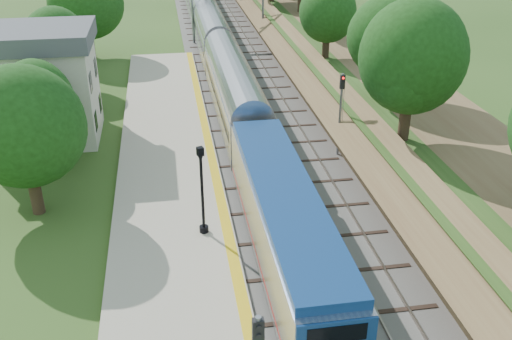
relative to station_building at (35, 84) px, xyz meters
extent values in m
cube|color=#4C4944|center=(16.00, 30.00, -4.03)|extent=(9.50, 170.00, 0.12)
cube|color=gray|center=(13.28, 30.00, -3.89)|extent=(0.08, 170.00, 0.16)
cube|color=gray|center=(14.72, 30.00, -3.89)|extent=(0.08, 170.00, 0.16)
cube|color=gray|center=(17.28, 30.00, -3.89)|extent=(0.08, 170.00, 0.16)
cube|color=gray|center=(18.72, 30.00, -3.89)|extent=(0.08, 170.00, 0.16)
cube|color=#ACA48B|center=(8.80, -14.00, -3.90)|extent=(6.40, 68.00, 0.38)
cube|color=gold|center=(11.65, -14.00, -3.70)|extent=(0.55, 68.00, 0.01)
cube|color=brown|center=(25.50, 30.00, -2.59)|extent=(9.00, 170.00, 3.00)
cube|color=brown|center=(21.60, 30.00, -2.79)|extent=(4.47, 170.00, 4.54)
cube|color=silver|center=(0.00, 0.00, -0.69)|extent=(8.00, 6.00, 6.80)
cube|color=#4F5256|center=(0.00, 0.00, 3.31)|extent=(8.60, 6.60, 1.20)
cube|color=black|center=(4.01, -1.80, -2.29)|extent=(0.05, 1.10, 1.30)
cube|color=black|center=(4.01, 1.80, -2.29)|extent=(0.05, 1.10, 1.30)
cube|color=black|center=(4.01, -1.80, 0.51)|extent=(0.05, 1.10, 1.30)
cube|color=black|center=(4.01, 1.80, 0.51)|extent=(0.05, 1.10, 1.30)
cylinder|color=slate|center=(12.50, 25.00, -0.99)|extent=(0.24, 0.24, 6.20)
cylinder|color=slate|center=(20.50, 25.00, -0.99)|extent=(0.24, 0.24, 6.20)
cylinder|color=#332316|center=(2.00, -4.00, -2.86)|extent=(0.60, 0.60, 2.45)
sphere|color=#163B10|center=(2.00, -4.00, 0.46)|extent=(5.32, 5.32, 5.32)
cylinder|color=#332316|center=(2.00, 12.00, -2.86)|extent=(0.60, 0.60, 2.45)
sphere|color=#163B10|center=(2.00, 12.00, 0.46)|extent=(5.32, 5.32, 5.32)
cube|color=black|center=(14.00, -17.97, -3.53)|extent=(2.58, 16.14, 0.56)
cube|color=#B7BAC1|center=(14.00, -17.97, -1.66)|extent=(2.80, 16.81, 3.17)
cube|color=navy|center=(14.00, -17.97, 0.13)|extent=(2.69, 16.14, 0.41)
cube|color=navy|center=(14.00, -26.40, -0.78)|extent=(2.77, 0.10, 1.40)
cube|color=black|center=(14.00, -26.44, -0.59)|extent=(2.05, 0.06, 0.70)
cube|color=maroon|center=(14.00, -17.97, -2.74)|extent=(2.82, 16.47, 0.09)
cube|color=#B7BAC1|center=(14.00, 0.37, -1.99)|extent=(2.80, 18.67, 3.64)
cube|color=#B7BAC1|center=(14.00, 19.65, -1.99)|extent=(2.80, 18.67, 3.64)
cube|color=#B7BAC1|center=(14.00, 38.92, -1.99)|extent=(2.80, 18.67, 3.64)
cylinder|color=black|center=(10.44, -14.84, -3.55)|extent=(0.48, 0.48, 0.33)
cylinder|color=black|center=(10.44, -14.84, -1.42)|extent=(0.15, 0.15, 4.26)
cube|color=black|center=(10.44, -14.84, 0.93)|extent=(0.38, 0.38, 0.44)
cube|color=silver|center=(10.44, -14.84, 0.93)|extent=(0.27, 0.27, 0.33)
cube|color=black|center=(11.10, -28.05, 1.38)|extent=(0.33, 0.22, 0.98)
cylinder|color=#0CE526|center=(11.10, -28.18, 1.38)|extent=(0.16, 0.06, 0.16)
cylinder|color=slate|center=(20.20, -6.31, -1.13)|extent=(0.16, 0.16, 5.67)
cube|color=black|center=(20.20, -6.31, 1.15)|extent=(0.31, 0.20, 0.91)
cylinder|color=#FF0C0C|center=(20.20, -6.43, 1.15)|extent=(0.15, 0.05, 0.15)
camera|label=1|loc=(9.08, -40.02, 12.73)|focal=40.00mm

